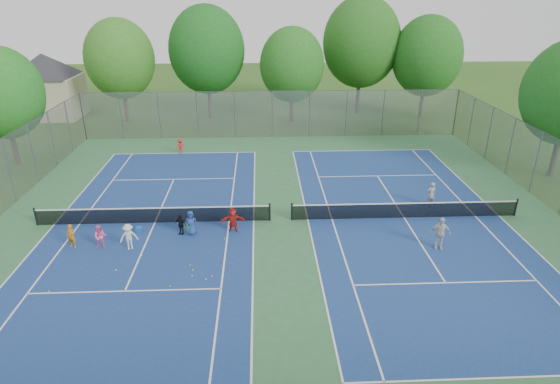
{
  "coord_description": "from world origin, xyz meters",
  "views": [
    {
      "loc": [
        -1.07,
        -23.34,
        11.97
      ],
      "look_at": [
        0.0,
        1.0,
        1.3
      ],
      "focal_mm": 30.0,
      "sensor_mm": 36.0,
      "label": 1
    }
  ],
  "objects_px": {
    "ball_hopper": "(190,229)",
    "instructor": "(431,194)",
    "net_left": "(154,216)",
    "ball_crate": "(139,229)",
    "net_right": "(405,211)"
  },
  "relations": [
    {
      "from": "net_left",
      "to": "ball_crate",
      "type": "height_order",
      "value": "net_left"
    },
    {
      "from": "net_left",
      "to": "ball_hopper",
      "type": "relative_size",
      "value": 22.81
    },
    {
      "from": "net_left",
      "to": "net_right",
      "type": "distance_m",
      "value": 14.0
    },
    {
      "from": "net_left",
      "to": "net_right",
      "type": "bearing_deg",
      "value": 0.0
    },
    {
      "from": "net_right",
      "to": "ball_hopper",
      "type": "bearing_deg",
      "value": -173.41
    },
    {
      "from": "net_left",
      "to": "ball_crate",
      "type": "relative_size",
      "value": 43.14
    },
    {
      "from": "net_right",
      "to": "ball_crate",
      "type": "height_order",
      "value": "net_right"
    },
    {
      "from": "net_left",
      "to": "ball_hopper",
      "type": "xyz_separation_m",
      "value": [
        2.14,
        -1.37,
        -0.17
      ]
    },
    {
      "from": "ball_hopper",
      "to": "instructor",
      "type": "xyz_separation_m",
      "value": [
        13.84,
        2.88,
        0.47
      ]
    },
    {
      "from": "net_left",
      "to": "ball_hopper",
      "type": "bearing_deg",
      "value": -32.62
    },
    {
      "from": "ball_crate",
      "to": "instructor",
      "type": "bearing_deg",
      "value": 8.5
    },
    {
      "from": "net_left",
      "to": "instructor",
      "type": "height_order",
      "value": "instructor"
    },
    {
      "from": "ball_crate",
      "to": "instructor",
      "type": "distance_m",
      "value": 16.81
    },
    {
      "from": "instructor",
      "to": "net_right",
      "type": "bearing_deg",
      "value": 28.34
    },
    {
      "from": "net_right",
      "to": "instructor",
      "type": "bearing_deg",
      "value": 37.38
    }
  ]
}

